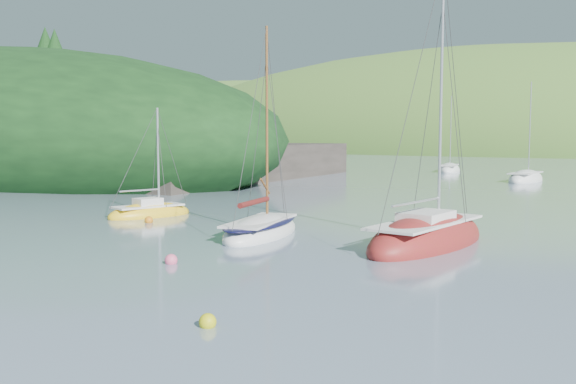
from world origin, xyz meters
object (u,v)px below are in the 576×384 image
Objects in this scene: sloop_red at (427,240)px; distant_sloop_c at (449,170)px; daysailer_white at (261,231)px; sailboat_yellow at (150,213)px; distant_sloop_a at (526,180)px.

sloop_red is 1.25× the size of distant_sloop_c.
daysailer_white is 54.10m from distant_sloop_c.
distant_sloop_a is (8.04, 40.16, 0.01)m from sailboat_yellow.
sloop_red is 1.90× the size of sailboat_yellow.
daysailer_white is 9.44m from sailboat_yellow.
sailboat_yellow is at bearing -102.65° from distant_sloop_c.
distant_sloop_c is (-13.97, 52.27, -0.05)m from daysailer_white.
distant_sloop_a is at bearing 101.97° from sloop_red.
sailboat_yellow is at bearing 152.95° from daysailer_white.
sloop_red is 1.20× the size of distant_sloop_a.
sloop_red reaches higher than sailboat_yellow.
sailboat_yellow is at bearing -177.33° from sloop_red.
sloop_red is at bearing -80.53° from distant_sloop_a.
sloop_red is 40.25m from distant_sloop_a.
distant_sloop_c is (-12.68, 10.74, -0.01)m from distant_sloop_a.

